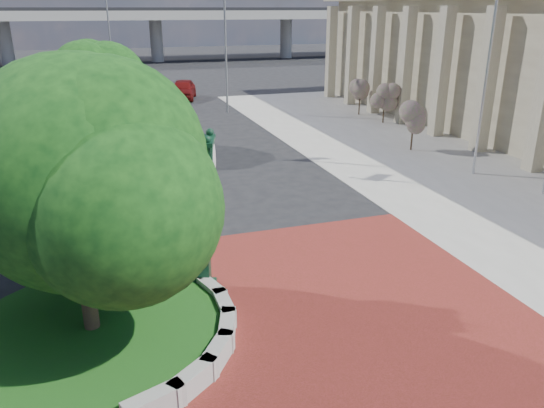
{
  "coord_description": "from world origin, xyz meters",
  "views": [
    {
      "loc": [
        -4.34,
        -11.57,
        7.5
      ],
      "look_at": [
        -0.01,
        1.5,
        2.39
      ],
      "focal_mm": 35.0,
      "sensor_mm": 36.0,
      "label": 1
    }
  ],
  "objects_px": {
    "street_lamp_near": "(228,42)",
    "street_lamp_far": "(112,34)",
    "parked_car": "(183,89)",
    "flagpole_a": "(489,60)",
    "post_clock": "(196,197)"
  },
  "relations": [
    {
      "from": "street_lamp_near",
      "to": "street_lamp_far",
      "type": "xyz_separation_m",
      "value": [
        -7.47,
        16.23,
        -0.08
      ]
    },
    {
      "from": "street_lamp_far",
      "to": "post_clock",
      "type": "bearing_deg",
      "value": -89.91
    },
    {
      "from": "flagpole_a",
      "to": "street_lamp_near",
      "type": "distance_m",
      "value": 20.6
    },
    {
      "from": "flagpole_a",
      "to": "street_lamp_far",
      "type": "bearing_deg",
      "value": 112.34
    },
    {
      "from": "post_clock",
      "to": "street_lamp_near",
      "type": "bearing_deg",
      "value": 74.21
    },
    {
      "from": "parked_car",
      "to": "street_lamp_far",
      "type": "xyz_separation_m",
      "value": [
        -5.12,
        9.06,
        4.22
      ]
    },
    {
      "from": "parked_car",
      "to": "street_lamp_far",
      "type": "distance_m",
      "value": 11.23
    },
    {
      "from": "parked_car",
      "to": "flagpole_a",
      "type": "distance_m",
      "value": 28.49
    },
    {
      "from": "post_clock",
      "to": "flagpole_a",
      "type": "height_order",
      "value": "flagpole_a"
    },
    {
      "from": "parked_car",
      "to": "street_lamp_near",
      "type": "distance_m",
      "value": 8.68
    },
    {
      "from": "street_lamp_near",
      "to": "street_lamp_far",
      "type": "relative_size",
      "value": 1.02
    },
    {
      "from": "post_clock",
      "to": "street_lamp_near",
      "type": "distance_m",
      "value": 27.29
    },
    {
      "from": "street_lamp_near",
      "to": "post_clock",
      "type": "bearing_deg",
      "value": -105.79
    },
    {
      "from": "parked_car",
      "to": "post_clock",
      "type": "bearing_deg",
      "value": -83.53
    },
    {
      "from": "post_clock",
      "to": "flagpole_a",
      "type": "bearing_deg",
      "value": 25.19
    }
  ]
}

